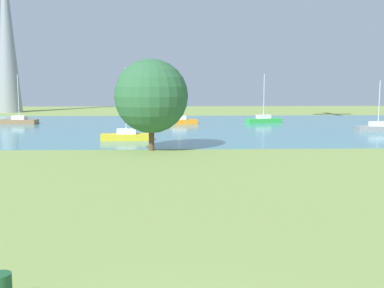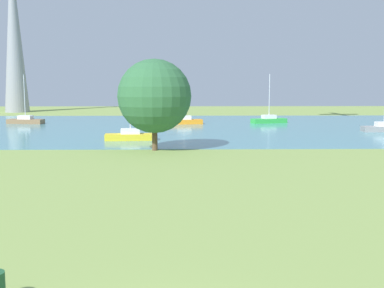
{
  "view_description": "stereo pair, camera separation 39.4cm",
  "coord_description": "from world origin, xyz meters",
  "px_view_note": "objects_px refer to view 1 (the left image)",
  "views": [
    {
      "loc": [
        0.14,
        -8.87,
        5.48
      ],
      "look_at": [
        0.99,
        14.31,
        2.48
      ],
      "focal_mm": 44.66,
      "sensor_mm": 36.0,
      "label": 1
    },
    {
      "loc": [
        0.54,
        -8.88,
        5.48
      ],
      "look_at": [
        0.99,
        14.31,
        2.48
      ],
      "focal_mm": 44.66,
      "sensor_mm": 36.0,
      "label": 2
    }
  ],
  "objects_px": {
    "sailboat_gray": "(378,128)",
    "tree_mid_shore": "(151,96)",
    "sailboat_yellow": "(126,136)",
    "sailboat_green": "(264,120)",
    "sailboat_brown": "(19,121)",
    "electricity_pylon": "(7,30)",
    "sailboat_orange": "(179,121)"
  },
  "relations": [
    {
      "from": "sailboat_brown",
      "to": "tree_mid_shore",
      "type": "bearing_deg",
      "value": -53.74
    },
    {
      "from": "sailboat_gray",
      "to": "sailboat_green",
      "type": "bearing_deg",
      "value": 132.63
    },
    {
      "from": "sailboat_brown",
      "to": "sailboat_orange",
      "type": "height_order",
      "value": "sailboat_orange"
    },
    {
      "from": "sailboat_brown",
      "to": "sailboat_gray",
      "type": "xyz_separation_m",
      "value": [
        43.45,
        -11.28,
        -0.01
      ]
    },
    {
      "from": "sailboat_yellow",
      "to": "tree_mid_shore",
      "type": "xyz_separation_m",
      "value": [
        2.71,
        -6.86,
        3.93
      ]
    },
    {
      "from": "sailboat_gray",
      "to": "sailboat_orange",
      "type": "xyz_separation_m",
      "value": [
        -22.28,
        10.3,
        0.01
      ]
    },
    {
      "from": "sailboat_green",
      "to": "tree_mid_shore",
      "type": "bearing_deg",
      "value": -118.29
    },
    {
      "from": "sailboat_orange",
      "to": "sailboat_gray",
      "type": "bearing_deg",
      "value": -24.82
    },
    {
      "from": "sailboat_brown",
      "to": "sailboat_gray",
      "type": "height_order",
      "value": "sailboat_brown"
    },
    {
      "from": "sailboat_yellow",
      "to": "sailboat_green",
      "type": "height_order",
      "value": "sailboat_yellow"
    },
    {
      "from": "sailboat_gray",
      "to": "tree_mid_shore",
      "type": "height_order",
      "value": "tree_mid_shore"
    },
    {
      "from": "electricity_pylon",
      "to": "tree_mid_shore",
      "type": "bearing_deg",
      "value": -60.85
    },
    {
      "from": "sailboat_yellow",
      "to": "sailboat_brown",
      "type": "height_order",
      "value": "sailboat_yellow"
    },
    {
      "from": "sailboat_green",
      "to": "sailboat_gray",
      "type": "relative_size",
      "value": 1.16
    },
    {
      "from": "sailboat_brown",
      "to": "sailboat_orange",
      "type": "xyz_separation_m",
      "value": [
        21.17,
        -0.98,
        0.0
      ]
    },
    {
      "from": "sailboat_orange",
      "to": "sailboat_green",
      "type": "bearing_deg",
      "value": 6.98
    },
    {
      "from": "sailboat_green",
      "to": "sailboat_brown",
      "type": "relative_size",
      "value": 1.01
    },
    {
      "from": "sailboat_brown",
      "to": "sailboat_orange",
      "type": "bearing_deg",
      "value": -2.65
    },
    {
      "from": "sailboat_yellow",
      "to": "electricity_pylon",
      "type": "relative_size",
      "value": 0.23
    },
    {
      "from": "sailboat_yellow",
      "to": "sailboat_orange",
      "type": "xyz_separation_m",
      "value": [
        5.17,
        17.67,
        -0.0
      ]
    },
    {
      "from": "sailboat_green",
      "to": "sailboat_orange",
      "type": "height_order",
      "value": "sailboat_green"
    },
    {
      "from": "sailboat_brown",
      "to": "sailboat_yellow",
      "type": "bearing_deg",
      "value": -49.38
    },
    {
      "from": "sailboat_green",
      "to": "sailboat_orange",
      "type": "bearing_deg",
      "value": -173.02
    },
    {
      "from": "electricity_pylon",
      "to": "sailboat_brown",
      "type": "bearing_deg",
      "value": -69.04
    },
    {
      "from": "sailboat_green",
      "to": "tree_mid_shore",
      "type": "distance_m",
      "value": 29.71
    },
    {
      "from": "sailboat_yellow",
      "to": "sailboat_orange",
      "type": "relative_size",
      "value": 1.04
    },
    {
      "from": "tree_mid_shore",
      "to": "electricity_pylon",
      "type": "xyz_separation_m",
      "value": [
        -28.54,
        51.16,
        10.57
      ]
    },
    {
      "from": "sailboat_green",
      "to": "sailboat_gray",
      "type": "height_order",
      "value": "sailboat_green"
    },
    {
      "from": "sailboat_gray",
      "to": "tree_mid_shore",
      "type": "bearing_deg",
      "value": -150.11
    },
    {
      "from": "sailboat_gray",
      "to": "sailboat_yellow",
      "type": "bearing_deg",
      "value": -164.98
    },
    {
      "from": "sailboat_yellow",
      "to": "sailboat_gray",
      "type": "bearing_deg",
      "value": 15.02
    },
    {
      "from": "sailboat_green",
      "to": "sailboat_gray",
      "type": "distance_m",
      "value": 15.92
    }
  ]
}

